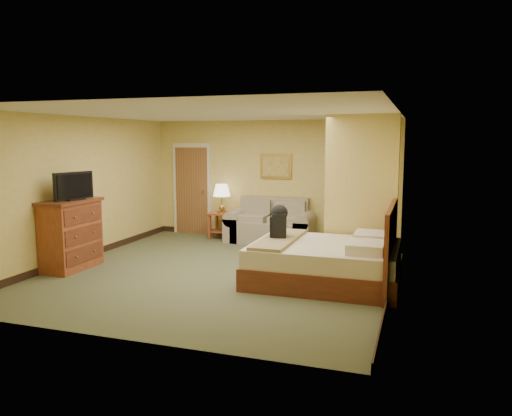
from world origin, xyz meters
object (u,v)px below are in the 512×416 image
at_px(loveseat, 270,228).
at_px(coffee_table, 319,242).
at_px(bed, 329,261).
at_px(dresser, 71,234).

height_order(loveseat, coffee_table, loveseat).
relative_size(coffee_table, bed, 0.37).
bearing_deg(loveseat, dresser, -128.34).
height_order(loveseat, bed, bed).
height_order(coffee_table, dresser, dresser).
distance_m(coffee_table, dresser, 4.39).
bearing_deg(bed, dresser, -172.76).
xyz_separation_m(coffee_table, bed, (0.46, -1.58, 0.04)).
bearing_deg(loveseat, coffee_table, -40.63).
relative_size(dresser, bed, 0.53).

